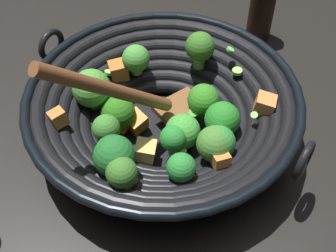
{
  "coord_description": "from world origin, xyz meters",
  "views": [
    {
      "loc": [
        -0.36,
        0.28,
        0.54
      ],
      "look_at": [
        -0.01,
        -0.0,
        0.03
      ],
      "focal_mm": 48.52,
      "sensor_mm": 36.0,
      "label": 1
    }
  ],
  "objects": [
    {
      "name": "ground_plane",
      "position": [
        0.0,
        0.0,
        0.0
      ],
      "size": [
        4.0,
        4.0,
        0.0
      ],
      "primitive_type": "plane",
      "color": "black"
    },
    {
      "name": "wok",
      "position": [
        -0.0,
        0.0,
        0.06
      ],
      "size": [
        0.43,
        0.4,
        0.23
      ],
      "color": "black",
      "rests_on": "ground"
    },
    {
      "name": "soy_sauce_bottle",
      "position": [
        0.09,
        -0.29,
        0.07
      ],
      "size": [
        0.05,
        0.05,
        0.17
      ],
      "color": "black",
      "rests_on": "ground"
    }
  ]
}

